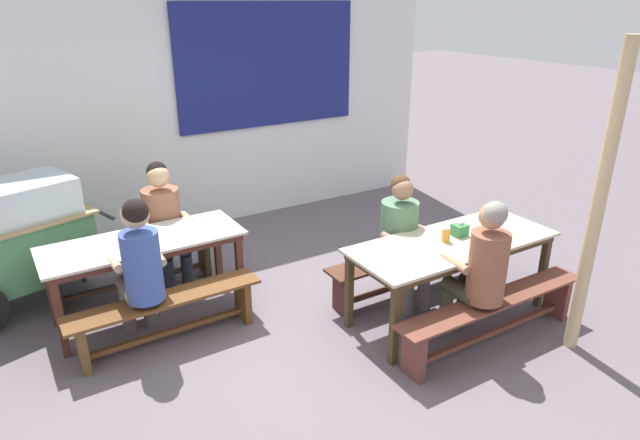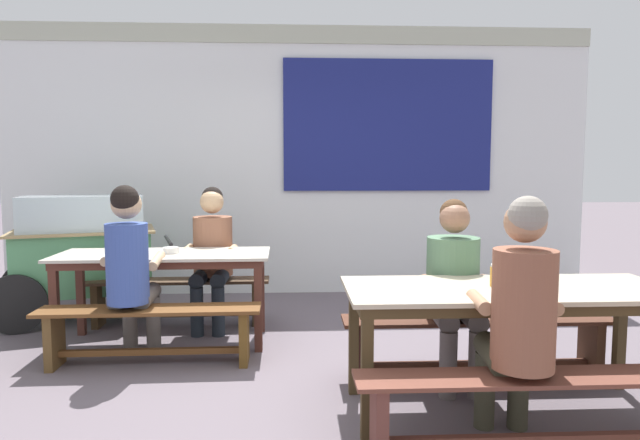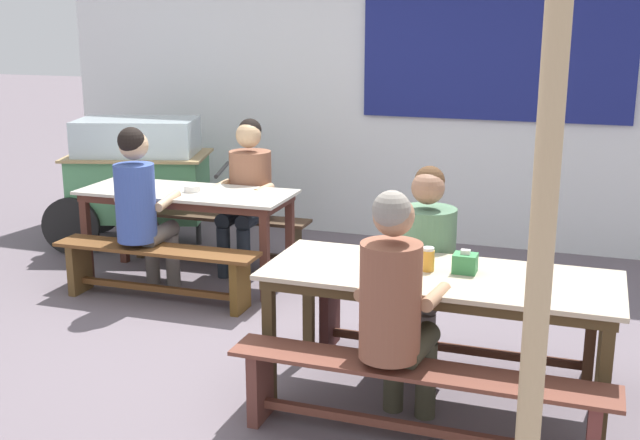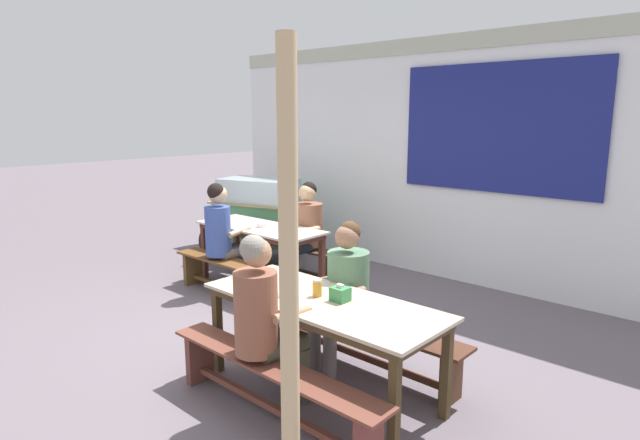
{
  "view_description": "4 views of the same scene",
  "coord_description": "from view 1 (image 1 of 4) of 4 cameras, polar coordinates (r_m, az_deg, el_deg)",
  "views": [
    {
      "loc": [
        -2.03,
        -3.53,
        2.68
      ],
      "look_at": [
        0.17,
        0.11,
        0.95
      ],
      "focal_mm": 30.67,
      "sensor_mm": 36.0,
      "label": 1
    },
    {
      "loc": [
        -0.06,
        -3.48,
        1.41
      ],
      "look_at": [
        0.11,
        0.14,
        1.08
      ],
      "focal_mm": 30.62,
      "sensor_mm": 36.0,
      "label": 2
    },
    {
      "loc": [
        1.9,
        -4.46,
        2.06
      ],
      "look_at": [
        0.31,
        0.06,
        0.84
      ],
      "focal_mm": 44.45,
      "sensor_mm": 36.0,
      "label": 3
    },
    {
      "loc": [
        3.63,
        -3.18,
        2.06
      ],
      "look_at": [
        0.33,
        0.45,
        1.09
      ],
      "focal_mm": 29.66,
      "sensor_mm": 36.0,
      "label": 4
    }
  ],
  "objects": [
    {
      "name": "condiment_jar",
      "position": [
        4.78,
        13.01,
        -1.49
      ],
      "size": [
        0.07,
        0.07,
        0.13
      ],
      "color": "gold",
      "rests_on": "dining_table_near"
    },
    {
      "name": "wooden_support_post",
      "position": [
        4.59,
        27.0,
        1.23
      ],
      "size": [
        0.1,
        0.1,
        2.46
      ],
      "primitive_type": "cylinder",
      "color": "tan",
      "rests_on": "ground_plane"
    },
    {
      "name": "tissue_box",
      "position": [
        4.94,
        14.36,
        -0.99
      ],
      "size": [
        0.12,
        0.11,
        0.13
      ],
      "color": "#378449",
      "rests_on": "dining_table_near"
    },
    {
      "name": "food_cart",
      "position": [
        5.65,
        -29.34,
        -1.54
      ],
      "size": [
        1.74,
        1.17,
        1.17
      ],
      "color": "#559C65",
      "rests_on": "ground_plane"
    },
    {
      "name": "dining_table_near",
      "position": [
        4.87,
        13.65,
        -2.86
      ],
      "size": [
        1.88,
        0.74,
        0.74
      ],
      "color": "#C2B397",
      "rests_on": "ground_plane"
    },
    {
      "name": "person_left_back_turned",
      "position": [
        4.54,
        -18.26,
        -4.46
      ],
      "size": [
        0.41,
        0.56,
        1.31
      ],
      "color": "#685F59",
      "rests_on": "ground_plane"
    },
    {
      "name": "person_near_front",
      "position": [
        4.49,
        16.47,
        -4.76
      ],
      "size": [
        0.44,
        0.54,
        1.29
      ],
      "color": "#403E2D",
      "rests_on": "ground_plane"
    },
    {
      "name": "person_right_near_table",
      "position": [
        5.06,
        8.59,
        -1.29
      ],
      "size": [
        0.47,
        0.54,
        1.22
      ],
      "color": "#685E5D",
      "rests_on": "ground_plane"
    },
    {
      "name": "bench_far_front",
      "position": [
        4.72,
        -15.65,
        -9.26
      ],
      "size": [
        1.59,
        0.32,
        0.42
      ],
      "color": "brown",
      "rests_on": "ground_plane"
    },
    {
      "name": "person_center_facing",
      "position": [
        5.46,
        -15.95,
        0.12
      ],
      "size": [
        0.46,
        0.59,
        1.26
      ],
      "color": "#1F272F",
      "rests_on": "ground_plane"
    },
    {
      "name": "dining_table_far",
      "position": [
        4.99,
        -17.88,
        -2.79
      ],
      "size": [
        1.71,
        0.68,
        0.74
      ],
      "color": "beige",
      "rests_on": "ground_plane"
    },
    {
      "name": "bench_near_back",
      "position": [
        5.37,
        9.47,
        -4.63
      ],
      "size": [
        1.82,
        0.29,
        0.42
      ],
      "color": "#4C291B",
      "rests_on": "ground_plane"
    },
    {
      "name": "bench_near_front",
      "position": [
        4.75,
        17.58,
        -9.38
      ],
      "size": [
        1.9,
        0.26,
        0.42
      ],
      "color": "brown",
      "rests_on": "ground_plane"
    },
    {
      "name": "ground_plane",
      "position": [
        4.87,
        -1.09,
        -11.18
      ],
      "size": [
        40.0,
        40.0,
        0.0
      ],
      "primitive_type": "plane",
      "color": "#655A61"
    },
    {
      "name": "bench_far_back",
      "position": [
        5.61,
        -18.84,
        -4.4
      ],
      "size": [
        1.66,
        0.29,
        0.42
      ],
      "color": "#483423",
      "rests_on": "ground_plane"
    },
    {
      "name": "backdrop_wall",
      "position": [
        6.75,
        -13.15,
        12.22
      ],
      "size": [
        6.63,
        0.23,
        3.01
      ],
      "color": "white",
      "rests_on": "ground_plane"
    },
    {
      "name": "soup_bowl",
      "position": [
        4.95,
        -17.3,
        -1.64
      ],
      "size": [
        0.13,
        0.13,
        0.05
      ],
      "primitive_type": "cylinder",
      "color": "silver",
      "rests_on": "dining_table_far"
    }
  ]
}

